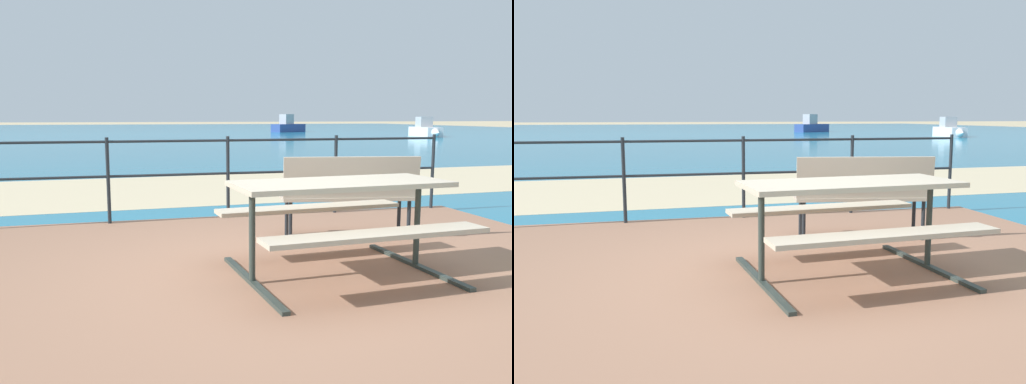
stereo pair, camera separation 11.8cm
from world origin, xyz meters
TOP-DOWN VIEW (x-y plane):
  - ground_plane at (0.00, 0.00)m, footprint 240.00×240.00m
  - patio_paving at (0.00, 0.00)m, footprint 6.40×5.20m
  - sea_water at (0.00, 40.00)m, footprint 90.00×90.00m
  - beach_strip at (0.00, 5.78)m, footprint 54.12×6.36m
  - picnic_table at (0.38, -0.19)m, footprint 1.84×1.56m
  - park_bench at (1.00, 0.99)m, footprint 1.47×0.66m
  - railing_fence at (0.00, 2.48)m, footprint 5.94×0.04m
  - boat_near at (12.83, 39.52)m, footprint 3.76×2.81m
  - boat_mid at (18.40, 27.32)m, footprint 1.53×3.86m

SIDE VIEW (x-z plane):
  - ground_plane at x=0.00m, z-range 0.00..0.00m
  - sea_water at x=0.00m, z-range 0.00..0.01m
  - beach_strip at x=0.00m, z-range 0.00..0.01m
  - patio_paving at x=0.00m, z-range 0.00..0.06m
  - boat_mid at x=18.40m, z-range -0.20..1.10m
  - boat_near at x=12.83m, z-range -0.25..1.26m
  - park_bench at x=1.00m, z-range 0.15..1.03m
  - picnic_table at x=0.38m, z-range 0.26..1.04m
  - railing_fence at x=0.00m, z-range 0.20..1.25m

